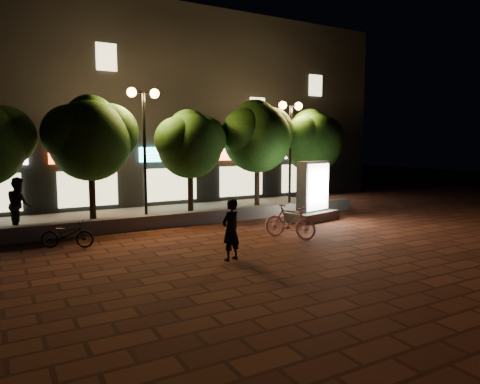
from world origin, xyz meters
TOP-DOWN VIEW (x-y plane):
  - ground at (0.00, 0.00)m, footprint 80.00×80.00m
  - retaining_wall at (0.00, 4.00)m, footprint 16.00×0.45m
  - sidewalk at (0.00, 6.50)m, footprint 16.00×5.00m
  - building_block at (-0.01, 12.99)m, footprint 28.00×8.12m
  - tree_left at (-3.45, 5.46)m, footprint 3.60×3.00m
  - tree_mid at (0.55, 5.46)m, footprint 3.24×2.70m
  - tree_right at (3.86, 5.46)m, footprint 3.72×3.10m
  - tree_far_right at (7.05, 5.46)m, footprint 3.48×2.90m
  - street_lamp_left at (-1.50, 5.20)m, footprint 1.26×0.36m
  - street_lamp_right at (5.50, 5.20)m, footprint 1.26×0.36m
  - ad_kiosk at (4.60, 2.38)m, footprint 2.44×1.62m
  - scooter_pink at (1.81, 0.12)m, footprint 1.32×1.90m
  - rider at (-1.19, -1.30)m, footprint 0.71×0.59m
  - scooter_parked at (-4.85, 2.34)m, footprint 1.66×1.22m
  - pedestrian at (-5.97, 5.50)m, footprint 0.85×1.03m

SIDE VIEW (x-z plane):
  - ground at x=0.00m, z-range 0.00..0.00m
  - sidewalk at x=0.00m, z-range 0.00..0.08m
  - retaining_wall at x=0.00m, z-range 0.00..0.50m
  - scooter_parked at x=-4.85m, z-range 0.00..0.83m
  - scooter_pink at x=1.81m, z-range 0.00..1.12m
  - rider at x=-1.19m, z-range 0.00..1.68m
  - ad_kiosk at x=4.60m, z-range -0.23..2.19m
  - pedestrian at x=-5.97m, z-range 0.08..1.98m
  - tree_mid at x=0.55m, z-range 0.97..5.47m
  - tree_far_right at x=7.05m, z-range 0.99..5.75m
  - tree_left at x=-3.45m, z-range 1.00..5.89m
  - tree_right at x=3.86m, z-range 1.03..6.10m
  - street_lamp_right at x=5.50m, z-range 1.40..6.38m
  - street_lamp_left at x=-1.50m, z-range 1.44..6.62m
  - building_block at x=-0.01m, z-range -0.65..10.65m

